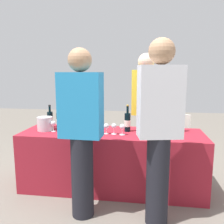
{
  "coord_description": "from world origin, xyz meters",
  "views": [
    {
      "loc": [
        0.39,
        -2.78,
        1.44
      ],
      "look_at": [
        0.0,
        0.0,
        0.97
      ],
      "focal_mm": 37.76,
      "sensor_mm": 36.0,
      "label": 1
    }
  ],
  "objects_px": {
    "wine_bottle_0": "(50,119)",
    "wine_bottle_5": "(167,123)",
    "wine_glass_5": "(158,128)",
    "wine_bottle_4": "(145,121)",
    "wine_bottle_3": "(127,122)",
    "wine_glass_1": "(106,127)",
    "guest_1": "(159,127)",
    "guest_0": "(81,129)",
    "menu_board": "(174,139)",
    "wine_glass_2": "(114,127)",
    "server_pouring": "(145,108)",
    "wine_bottle_1": "(59,120)",
    "wine_glass_0": "(53,124)",
    "wine_bottle_6": "(181,123)",
    "wine_glass_3": "(122,127)",
    "ice_bucket": "(45,124)",
    "wine_bottle_2": "(79,120)",
    "wine_glass_4": "(140,127)"
  },
  "relations": [
    {
      "from": "wine_bottle_0",
      "to": "wine_bottle_5",
      "type": "distance_m",
      "value": 1.51
    },
    {
      "from": "wine_glass_5",
      "to": "wine_bottle_4",
      "type": "bearing_deg",
      "value": 126.47
    },
    {
      "from": "wine_bottle_3",
      "to": "wine_glass_1",
      "type": "xyz_separation_m",
      "value": [
        -0.24,
        -0.16,
        -0.03
      ]
    },
    {
      "from": "wine_bottle_5",
      "to": "guest_1",
      "type": "relative_size",
      "value": 0.18
    },
    {
      "from": "guest_0",
      "to": "menu_board",
      "type": "bearing_deg",
      "value": 56.87
    },
    {
      "from": "wine_glass_2",
      "to": "server_pouring",
      "type": "relative_size",
      "value": 0.08
    },
    {
      "from": "wine_glass_1",
      "to": "guest_1",
      "type": "height_order",
      "value": "guest_1"
    },
    {
      "from": "wine_bottle_1",
      "to": "wine_glass_0",
      "type": "height_order",
      "value": "wine_bottle_1"
    },
    {
      "from": "wine_bottle_1",
      "to": "wine_bottle_6",
      "type": "distance_m",
      "value": 1.54
    },
    {
      "from": "wine_bottle_4",
      "to": "wine_bottle_5",
      "type": "xyz_separation_m",
      "value": [
        0.27,
        -0.02,
        -0.01
      ]
    },
    {
      "from": "wine_glass_3",
      "to": "ice_bucket",
      "type": "relative_size",
      "value": 0.68
    },
    {
      "from": "wine_glass_2",
      "to": "server_pouring",
      "type": "distance_m",
      "value": 0.78
    },
    {
      "from": "wine_bottle_3",
      "to": "wine_bottle_4",
      "type": "xyz_separation_m",
      "value": [
        0.21,
        0.07,
        0.0
      ]
    },
    {
      "from": "wine_bottle_5",
      "to": "server_pouring",
      "type": "relative_size",
      "value": 0.19
    },
    {
      "from": "wine_bottle_2",
      "to": "wine_glass_1",
      "type": "bearing_deg",
      "value": -23.56
    },
    {
      "from": "wine_bottle_3",
      "to": "guest_0",
      "type": "relative_size",
      "value": 0.2
    },
    {
      "from": "wine_glass_5",
      "to": "wine_bottle_0",
      "type": "bearing_deg",
      "value": 171.18
    },
    {
      "from": "ice_bucket",
      "to": "guest_0",
      "type": "distance_m",
      "value": 0.87
    },
    {
      "from": "wine_glass_4",
      "to": "guest_0",
      "type": "distance_m",
      "value": 0.77
    },
    {
      "from": "wine_glass_3",
      "to": "wine_glass_2",
      "type": "bearing_deg",
      "value": 171.6
    },
    {
      "from": "wine_bottle_5",
      "to": "wine_glass_3",
      "type": "relative_size",
      "value": 2.44
    },
    {
      "from": "wine_bottle_4",
      "to": "wine_glass_4",
      "type": "xyz_separation_m",
      "value": [
        -0.05,
        -0.23,
        -0.03
      ]
    },
    {
      "from": "wine_bottle_0",
      "to": "wine_glass_5",
      "type": "xyz_separation_m",
      "value": [
        1.4,
        -0.22,
        -0.02
      ]
    },
    {
      "from": "wine_bottle_0",
      "to": "wine_glass_2",
      "type": "xyz_separation_m",
      "value": [
        0.88,
        -0.23,
        -0.02
      ]
    },
    {
      "from": "wine_bottle_0",
      "to": "guest_0",
      "type": "relative_size",
      "value": 0.18
    },
    {
      "from": "guest_1",
      "to": "guest_0",
      "type": "bearing_deg",
      "value": 166.53
    },
    {
      "from": "wine_bottle_2",
      "to": "wine_bottle_0",
      "type": "bearing_deg",
      "value": 171.28
    },
    {
      "from": "wine_bottle_2",
      "to": "wine_glass_4",
      "type": "xyz_separation_m",
      "value": [
        0.78,
        -0.16,
        -0.03
      ]
    },
    {
      "from": "wine_bottle_0",
      "to": "menu_board",
      "type": "distance_m",
      "value": 1.92
    },
    {
      "from": "wine_bottle_0",
      "to": "guest_0",
      "type": "height_order",
      "value": "guest_0"
    },
    {
      "from": "wine_bottle_1",
      "to": "server_pouring",
      "type": "bearing_deg",
      "value": 23.87
    },
    {
      "from": "wine_bottle_1",
      "to": "guest_1",
      "type": "relative_size",
      "value": 0.17
    },
    {
      "from": "menu_board",
      "to": "wine_bottle_0",
      "type": "bearing_deg",
      "value": -144.97
    },
    {
      "from": "wine_glass_1",
      "to": "guest_0",
      "type": "bearing_deg",
      "value": -106.6
    },
    {
      "from": "wine_bottle_2",
      "to": "wine_glass_1",
      "type": "relative_size",
      "value": 2.64
    },
    {
      "from": "server_pouring",
      "to": "ice_bucket",
      "type": "bearing_deg",
      "value": 32.17
    },
    {
      "from": "wine_bottle_1",
      "to": "wine_glass_2",
      "type": "distance_m",
      "value": 0.76
    },
    {
      "from": "wine_bottle_5",
      "to": "wine_glass_3",
      "type": "xyz_separation_m",
      "value": [
        -0.53,
        -0.23,
        -0.02
      ]
    },
    {
      "from": "wine_bottle_0",
      "to": "wine_bottle_1",
      "type": "xyz_separation_m",
      "value": [
        0.14,
        -0.04,
        -0.0
      ]
    },
    {
      "from": "wine_glass_4",
      "to": "guest_0",
      "type": "height_order",
      "value": "guest_0"
    },
    {
      "from": "wine_bottle_6",
      "to": "wine_glass_5",
      "type": "height_order",
      "value": "wine_bottle_6"
    },
    {
      "from": "wine_glass_5",
      "to": "guest_1",
      "type": "height_order",
      "value": "guest_1"
    },
    {
      "from": "wine_bottle_1",
      "to": "wine_bottle_5",
      "type": "bearing_deg",
      "value": 1.02
    },
    {
      "from": "wine_bottle_3",
      "to": "wine_bottle_5",
      "type": "bearing_deg",
      "value": 6.13
    },
    {
      "from": "wine_glass_5",
      "to": "guest_0",
      "type": "xyz_separation_m",
      "value": [
        -0.77,
        -0.54,
        0.09
      ]
    },
    {
      "from": "wine_bottle_4",
      "to": "wine_glass_3",
      "type": "height_order",
      "value": "wine_bottle_4"
    },
    {
      "from": "server_pouring",
      "to": "wine_bottle_6",
      "type": "bearing_deg",
      "value": 141.2
    },
    {
      "from": "wine_bottle_3",
      "to": "wine_glass_1",
      "type": "height_order",
      "value": "wine_bottle_3"
    },
    {
      "from": "wine_glass_0",
      "to": "server_pouring",
      "type": "height_order",
      "value": "server_pouring"
    },
    {
      "from": "wine_bottle_2",
      "to": "ice_bucket",
      "type": "relative_size",
      "value": 1.73
    }
  ]
}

